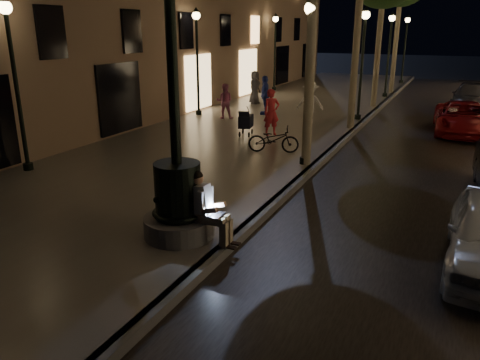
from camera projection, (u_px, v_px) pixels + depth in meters
The scene contains 22 objects.
ground at pixel (359, 128), 20.21m from camera, with size 120.00×120.00×0.00m, color black.
cobble_lane at pixel (434, 134), 19.01m from camera, with size 6.00×45.00×0.02m, color black.
promenade at pixel (273, 119), 21.78m from camera, with size 8.00×45.00×0.20m, color slate.
curb_strip at pixel (360, 126), 20.18m from camera, with size 0.25×45.00×0.20m, color #59595B.
fountain_lamppost at pixel (178, 187), 9.03m from camera, with size 1.40×1.40×5.21m.
seated_man_laptop at pixel (206, 206), 8.87m from camera, with size 1.04×0.35×1.40m.
lamp_curb_a at pixel (309, 61), 13.29m from camera, with size 0.36×0.36×4.81m.
lamp_curb_b at pixel (363, 50), 20.19m from camera, with size 0.36×0.36×4.81m.
lamp_curb_c at pixel (390, 44), 27.08m from camera, with size 0.36×0.36×4.81m.
lamp_curb_d at pixel (406, 40), 33.98m from camera, with size 0.36×0.36×4.81m.
lamp_left_a at pixel (13, 63), 12.68m from camera, with size 0.36×0.36×4.81m.
lamp_left_b at pixel (197, 48), 21.30m from camera, with size 0.36×0.36×4.81m.
lamp_left_c at pixel (275, 42), 29.92m from camera, with size 0.36×0.36×4.81m.
stroller at pixel (246, 121), 17.76m from camera, with size 0.61×1.09×1.09m.
car_third at pixel (463, 118), 18.99m from camera, with size 2.11×4.58×1.27m, color maroon.
car_rear at pixel (472, 97), 24.21m from camera, with size 1.95×4.78×1.39m, color #29282D.
pedestrian_red at pixel (272, 112), 17.76m from camera, with size 0.64×0.42×1.75m, color red.
pedestrian_pink at pixel (225, 101), 21.08m from camera, with size 0.76×0.59×1.56m, color #C26695.
pedestrian_white at pixel (310, 103), 19.98m from camera, with size 1.15×0.66×1.78m, color white.
pedestrian_blue at pixel (265, 95), 22.03m from camera, with size 1.06×0.44×1.81m, color #273992.
pedestrian_dark at pixel (255, 87), 25.15m from camera, with size 0.85×0.55×1.74m, color #36353B.
bicycle at pixel (274, 139), 15.39m from camera, with size 0.58×1.67×0.88m, color black.
Camera 1 is at (3.69, -5.24, 4.16)m, focal length 35.00 mm.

